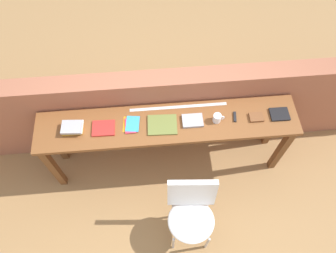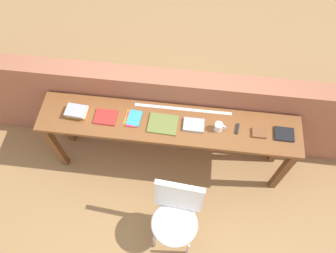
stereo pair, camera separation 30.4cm
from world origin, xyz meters
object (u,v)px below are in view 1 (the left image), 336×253
(chair_white_moulded, at_px, (191,211))
(mug, at_px, (217,118))
(magazine_cycling, at_px, (103,128))
(pamphlet_pile_colourful, at_px, (131,124))
(leather_journal_brown, at_px, (256,117))
(book_open_centre, at_px, (162,125))
(book_stack_leftmost, at_px, (72,128))
(multitool_folded, at_px, (235,117))
(book_repair_rightmost, at_px, (279,114))

(chair_white_moulded, xyz_separation_m, mug, (0.31, 0.74, 0.40))
(magazine_cycling, xyz_separation_m, pamphlet_pile_colourful, (0.26, 0.02, -0.00))
(chair_white_moulded, height_order, mug, mug)
(chair_white_moulded, height_order, leather_journal_brown, leather_journal_brown)
(book_open_centre, distance_m, leather_journal_brown, 0.90)
(book_stack_leftmost, bearing_deg, mug, -0.73)
(book_stack_leftmost, xyz_separation_m, leather_journal_brown, (1.73, -0.02, -0.02))
(multitool_folded, bearing_deg, book_repair_rightmost, -1.15)
(magazine_cycling, bearing_deg, leather_journal_brown, 1.30)
(book_stack_leftmost, height_order, leather_journal_brown, book_stack_leftmost)
(multitool_folded, bearing_deg, mug, -173.00)
(pamphlet_pile_colourful, xyz_separation_m, book_open_centre, (0.29, -0.03, 0.00))
(book_stack_leftmost, relative_size, mug, 1.82)
(book_open_centre, xyz_separation_m, mug, (0.52, 0.01, 0.04))
(book_stack_leftmost, distance_m, pamphlet_pile_colourful, 0.54)
(chair_white_moulded, bearing_deg, book_repair_rightmost, 39.54)
(magazine_cycling, relative_size, book_repair_rightmost, 1.17)
(book_stack_leftmost, relative_size, pamphlet_pile_colourful, 1.05)
(chair_white_moulded, xyz_separation_m, book_open_centre, (-0.21, 0.74, 0.36))
(chair_white_moulded, distance_m, mug, 0.90)
(book_repair_rightmost, bearing_deg, mug, -178.15)
(pamphlet_pile_colourful, distance_m, book_open_centre, 0.29)
(magazine_cycling, bearing_deg, book_open_centre, 0.51)
(leather_journal_brown, height_order, book_repair_rightmost, leather_journal_brown)
(magazine_cycling, distance_m, book_repair_rightmost, 1.67)
(book_stack_leftmost, distance_m, magazine_cycling, 0.28)
(magazine_cycling, relative_size, leather_journal_brown, 1.61)
(chair_white_moulded, xyz_separation_m, multitool_folded, (0.49, 0.77, 0.36))
(chair_white_moulded, height_order, book_open_centre, book_open_centre)
(chair_white_moulded, bearing_deg, leather_journal_brown, 47.14)
(pamphlet_pile_colourful, height_order, mug, mug)
(chair_white_moulded, distance_m, book_open_centre, 0.85)
(mug, xyz_separation_m, book_repair_rightmost, (0.61, 0.01, -0.03))
(mug, relative_size, multitool_folded, 1.00)
(multitool_folded, height_order, leather_journal_brown, leather_journal_brown)
(book_stack_leftmost, bearing_deg, leather_journal_brown, -0.64)
(multitool_folded, relative_size, leather_journal_brown, 0.85)
(leather_journal_brown, bearing_deg, multitool_folded, 173.24)
(book_open_centre, relative_size, book_repair_rightmost, 1.53)
(multitool_folded, bearing_deg, chair_white_moulded, -122.47)
(book_stack_leftmost, height_order, magazine_cycling, book_stack_leftmost)
(chair_white_moulded, height_order, book_stack_leftmost, book_stack_leftmost)
(chair_white_moulded, distance_m, book_stack_leftmost, 1.34)
(mug, bearing_deg, book_stack_leftmost, 179.27)
(magazine_cycling, xyz_separation_m, mug, (1.07, -0.00, 0.04))
(mug, xyz_separation_m, leather_journal_brown, (0.38, -0.00, -0.03))
(leather_journal_brown, bearing_deg, book_open_centre, -179.69)
(magazine_cycling, bearing_deg, chair_white_moulded, -43.10)
(mug, height_order, book_repair_rightmost, mug)
(leather_journal_brown, bearing_deg, book_repair_rightmost, 3.82)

